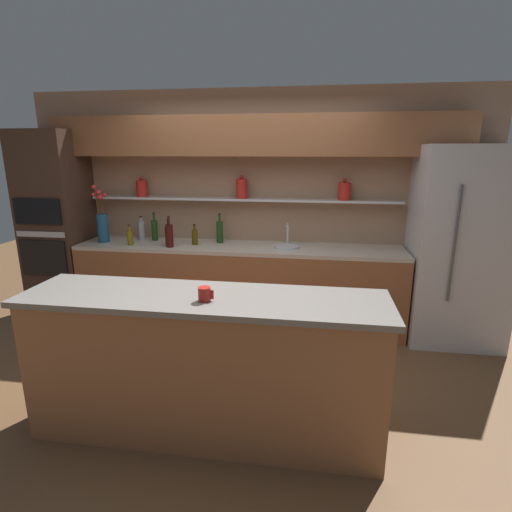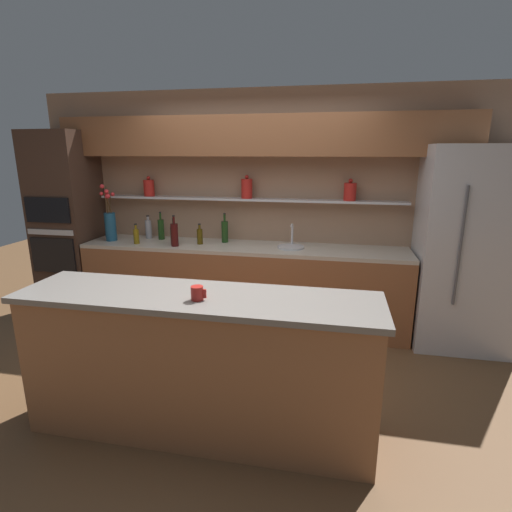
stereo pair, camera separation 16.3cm
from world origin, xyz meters
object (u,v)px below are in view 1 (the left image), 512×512
at_px(sink_fixture, 287,245).
at_px(bottle_wine_0, 220,232).
at_px(bottle_wine_1, 169,236).
at_px(bottle_oil_3, 195,237).
at_px(bottle_spirit_2, 142,230).
at_px(coffee_mug, 205,294).
at_px(flower_vase, 102,224).
at_px(bottle_oil_5, 130,237).
at_px(bottle_wine_6, 169,235).
at_px(refrigerator, 459,247).
at_px(oven_tower, 58,226).
at_px(bottle_wine_4, 155,230).

relative_size(sink_fixture, bottle_wine_0, 0.85).
bearing_deg(bottle_wine_1, bottle_oil_3, 13.74).
bearing_deg(bottle_spirit_2, coffee_mug, -57.09).
distance_m(flower_vase, bottle_oil_5, 0.40).
distance_m(sink_fixture, bottle_oil_3, 1.03).
xyz_separation_m(bottle_wine_1, bottle_wine_6, (0.04, -0.08, 0.02)).
bearing_deg(bottle_wine_0, flower_vase, -172.47).
relative_size(refrigerator, oven_tower, 0.92).
xyz_separation_m(flower_vase, bottle_spirit_2, (0.37, 0.21, -0.10)).
distance_m(oven_tower, bottle_wine_4, 1.14).
height_order(bottle_oil_3, bottle_oil_5, bottle_oil_3).
bearing_deg(refrigerator, oven_tower, 179.52).
relative_size(bottle_wine_0, bottle_oil_5, 1.47).
bearing_deg(oven_tower, bottle_wine_4, 7.29).
xyz_separation_m(sink_fixture, bottle_oil_5, (-1.73, -0.15, 0.07)).
bearing_deg(bottle_spirit_2, bottle_oil_3, -14.25).
distance_m(bottle_wine_0, bottle_spirit_2, 0.96).
bearing_deg(bottle_wine_1, oven_tower, 176.80).
distance_m(sink_fixture, bottle_wine_4, 1.57).
bearing_deg(bottle_spirit_2, sink_fixture, -5.21).
height_order(bottle_oil_3, bottle_wine_4, bottle_wine_4).
distance_m(refrigerator, bottle_wine_0, 2.52).
distance_m(bottle_wine_4, coffee_mug, 2.40).
bearing_deg(refrigerator, coffee_mug, -137.94).
distance_m(sink_fixture, bottle_wine_6, 1.28).
bearing_deg(bottle_wine_0, coffee_mug, -78.92).
height_order(flower_vase, bottle_spirit_2, flower_vase).
bearing_deg(bottle_oil_3, refrigerator, -0.57).
height_order(sink_fixture, bottle_wine_1, bottle_wine_1).
relative_size(bottle_oil_3, coffee_mug, 2.35).
distance_m(bottle_wine_1, bottle_oil_5, 0.43).
bearing_deg(bottle_wine_1, bottle_oil_5, -172.41).
bearing_deg(bottle_wine_1, coffee_mug, -63.29).
distance_m(sink_fixture, bottle_wine_0, 0.79).
distance_m(refrigerator, bottle_oil_5, 3.47).
bearing_deg(sink_fixture, bottle_wine_6, -172.16).
relative_size(flower_vase, bottle_oil_3, 2.80).
distance_m(refrigerator, flower_vase, 3.84).
bearing_deg(bottle_wine_6, bottle_oil_5, 176.71).
bearing_deg(coffee_mug, flower_vase, 132.43).
relative_size(flower_vase, coffee_mug, 6.58).
xyz_separation_m(flower_vase, bottle_wine_1, (0.80, -0.04, -0.10)).
xyz_separation_m(bottle_spirit_2, bottle_oil_5, (-0.00, -0.30, -0.03)).
height_order(oven_tower, bottle_wine_4, oven_tower).
bearing_deg(bottle_wine_1, bottle_wine_6, -63.83).
xyz_separation_m(refrigerator, bottle_wine_4, (-3.30, 0.18, 0.05)).
relative_size(refrigerator, bottle_spirit_2, 7.20).
xyz_separation_m(oven_tower, bottle_wine_4, (1.13, 0.14, -0.04)).
bearing_deg(bottle_wine_0, bottle_oil_3, -149.82).
bearing_deg(sink_fixture, bottle_oil_3, -178.80).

